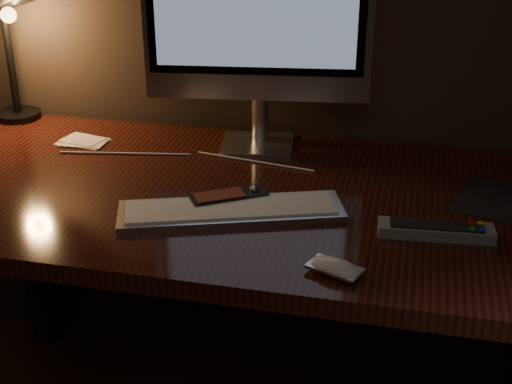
% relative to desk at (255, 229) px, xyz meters
% --- Properties ---
extents(desk, '(1.60, 0.75, 0.75)m').
position_rel_desk_xyz_m(desk, '(0.00, 0.00, 0.00)').
color(desk, '#37130C').
rests_on(desk, ground).
extents(monitor, '(0.54, 0.18, 0.57)m').
position_rel_desk_xyz_m(monitor, '(-0.04, 0.20, 0.47)').
color(monitor, silver).
rests_on(monitor, desk).
extents(keyboard, '(0.47, 0.27, 0.02)m').
position_rel_desk_xyz_m(keyboard, '(-0.01, -0.18, 0.14)').
color(keyboard, silver).
rests_on(keyboard, desk).
extents(mouse, '(0.11, 0.08, 0.02)m').
position_rel_desk_xyz_m(mouse, '(0.23, -0.36, 0.14)').
color(mouse, white).
rests_on(mouse, desk).
extents(media_remote, '(0.17, 0.14, 0.03)m').
position_rel_desk_xyz_m(media_remote, '(-0.03, -0.13, 0.14)').
color(media_remote, black).
rests_on(media_remote, desk).
extents(tv_remote, '(0.22, 0.07, 0.03)m').
position_rel_desk_xyz_m(tv_remote, '(0.40, -0.18, 0.14)').
color(tv_remote, gray).
rests_on(tv_remote, desk).
extents(papers, '(0.13, 0.09, 0.01)m').
position_rel_desk_xyz_m(papers, '(-0.48, 0.13, 0.13)').
color(papers, white).
rests_on(papers, desk).
extents(desk_lamp, '(0.21, 0.22, 0.41)m').
position_rel_desk_xyz_m(desk_lamp, '(-0.71, 0.22, 0.41)').
color(desk_lamp, black).
rests_on(desk_lamp, desk).
extents(cable, '(0.62, 0.03, 0.01)m').
position_rel_desk_xyz_m(cable, '(-0.18, 0.07, 0.13)').
color(cable, white).
rests_on(cable, desk).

